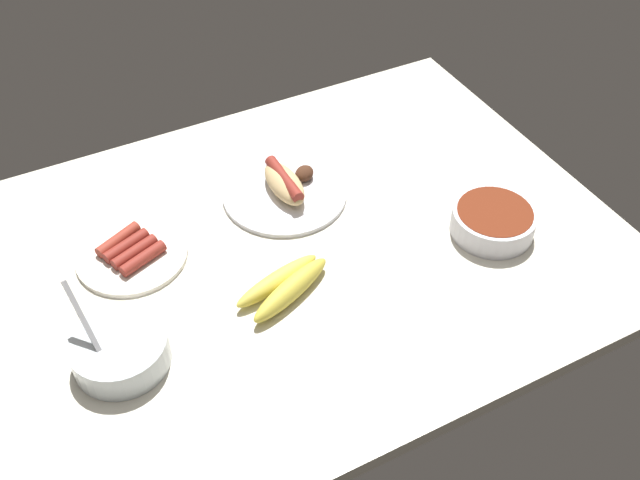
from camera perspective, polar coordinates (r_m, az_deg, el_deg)
name	(u,v)px	position (r cm, az deg, el deg)	size (l,w,h in cm)	color
ground_plane	(297,250)	(137.73, -1.84, -0.77)	(120.00, 90.00, 3.00)	silver
banana_bunch	(285,286)	(127.04, -2.77, -3.61)	(19.63, 12.50, 3.98)	gold
plate_sausages	(132,253)	(138.05, -14.65, -1.01)	(20.60, 20.60, 3.22)	white
bowl_coleslaw	(120,349)	(121.04, -15.52, -8.30)	(15.80, 15.80, 15.17)	silver
plate_hotdog_assembled	(285,188)	(146.00, -2.75, 4.09)	(25.15, 25.15, 5.61)	white
bowl_chili	(493,220)	(141.15, 13.51, 1.53)	(15.92, 15.92, 5.14)	white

